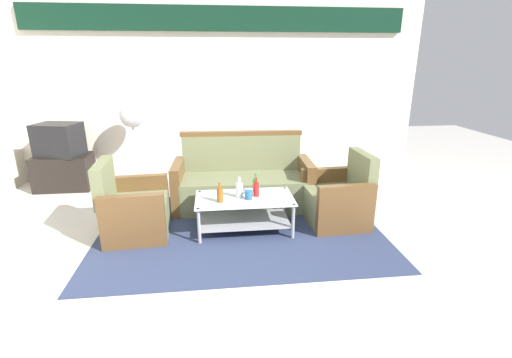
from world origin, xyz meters
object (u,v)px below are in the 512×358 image
object	(u,v)px
armchair_left	(134,210)
tv_stand	(64,172)
pedestal_fan	(132,121)
bottle_green	(256,186)
bottle_clear	(239,190)
coffee_table	(245,209)
cup	(249,195)
couch	(243,183)
bottle_red	(256,189)
television	(59,140)
bottle_brown	(220,195)
armchair_right	(338,200)

from	to	relation	value
armchair_left	tv_stand	size ratio (longest dim) A/B	1.06
tv_stand	pedestal_fan	size ratio (longest dim) A/B	0.63
bottle_green	tv_stand	world-z (taller)	bottle_green
tv_stand	bottle_clear	bearing A→B (deg)	-34.21
bottle_clear	coffee_table	bearing A→B (deg)	-23.34
pedestal_fan	cup	bearing A→B (deg)	-49.77
couch	bottle_red	distance (m)	0.75
couch	television	size ratio (longest dim) A/B	2.66
bottle_brown	coffee_table	bearing A→B (deg)	19.41
armchair_right	pedestal_fan	distance (m)	3.24
bottle_brown	tv_stand	distance (m)	2.99
armchair_left	coffee_table	world-z (taller)	armchair_left
armchair_right	coffee_table	distance (m)	1.14
couch	bottle_clear	world-z (taller)	couch
couch	television	world-z (taller)	television
coffee_table	bottle_green	distance (m)	0.30
bottle_clear	tv_stand	xyz separation A→B (m)	(-2.55, 1.73, -0.24)
bottle_green	cup	size ratio (longest dim) A/B	2.33
couch	armchair_right	xyz separation A→B (m)	(1.10, -0.65, -0.03)
coffee_table	armchair_right	bearing A→B (deg)	5.61
bottle_green	television	world-z (taller)	television
bottle_brown	pedestal_fan	distance (m)	2.34
cup	armchair_left	bearing A→B (deg)	175.05
bottle_red	television	bearing A→B (deg)	147.84
armchair_right	bottle_brown	bearing A→B (deg)	96.08
bottle_brown	bottle_green	size ratio (longest dim) A/B	0.95
bottle_clear	tv_stand	world-z (taller)	bottle_clear
couch	coffee_table	distance (m)	0.76
bottle_brown	cup	size ratio (longest dim) A/B	2.21
bottle_clear	armchair_right	bearing A→B (deg)	4.20
bottle_brown	pedestal_fan	xyz separation A→B (m)	(-1.25, 1.90, 0.52)
armchair_left	bottle_red	size ratio (longest dim) A/B	3.80
bottle_green	tv_stand	bearing A→B (deg)	149.56
armchair_right	bottle_red	world-z (taller)	armchair_right
couch	armchair_left	bearing A→B (deg)	30.62
tv_stand	pedestal_fan	xyz separation A→B (m)	(1.07, 0.05, 0.75)
couch	television	xyz separation A→B (m)	(-2.64, 1.00, 0.44)
bottle_green	cup	distance (m)	0.22
bottle_red	bottle_green	distance (m)	0.11
armchair_right	cup	size ratio (longest dim) A/B	8.50
television	bottle_green	bearing A→B (deg)	163.10
bottle_brown	television	size ratio (longest dim) A/B	0.32
bottle_clear	television	world-z (taller)	television
armchair_right	television	distance (m)	4.11
bottle_brown	bottle_red	bearing A→B (deg)	17.72
bottle_green	bottle_brown	bearing A→B (deg)	-150.39
bottle_red	armchair_left	bearing A→B (deg)	178.96
tv_stand	pedestal_fan	distance (m)	1.31
bottle_red	tv_stand	xyz separation A→B (m)	(-2.74, 1.72, -0.23)
bottle_red	television	size ratio (longest dim) A/B	0.33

